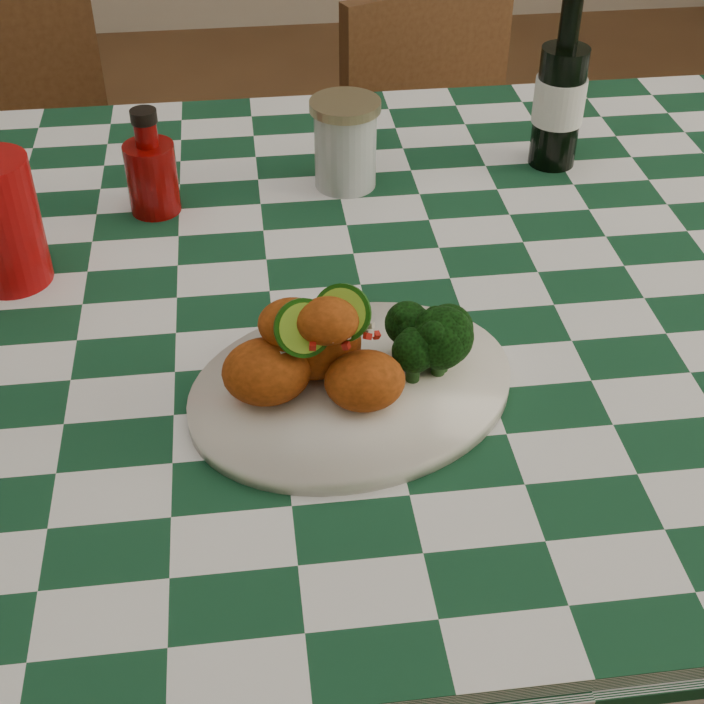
{
  "coord_description": "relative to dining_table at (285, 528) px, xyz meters",
  "views": [
    {
      "loc": [
        -0.02,
        -0.9,
        1.41
      ],
      "look_at": [
        0.07,
        -0.19,
        0.84
      ],
      "focal_mm": 50.0,
      "sensor_mm": 36.0,
      "label": 1
    }
  ],
  "objects": [
    {
      "name": "ketchup_bottle",
      "position": [
        -0.13,
        0.2,
        0.46
      ],
      "size": [
        0.08,
        0.08,
        0.13
      ],
      "primitive_type": null,
      "rotation": [
        0.0,
        0.0,
        0.43
      ],
      "color": "#6F0605",
      "rests_on": "dining_table"
    },
    {
      "name": "dining_table",
      "position": [
        0.0,
        0.0,
        0.0
      ],
      "size": [
        1.66,
        1.06,
        0.79
      ],
      "primitive_type": null,
      "color": "#133F24",
      "rests_on": "ground"
    },
    {
      "name": "fried_chicken_pile",
      "position": [
        0.05,
        -0.19,
        0.46
      ],
      "size": [
        0.16,
        0.11,
        0.1
      ],
      "primitive_type": null,
      "color": "#AB4310",
      "rests_on": "plate"
    },
    {
      "name": "beer_bottle",
      "position": [
        0.4,
        0.26,
        0.51
      ],
      "size": [
        0.09,
        0.09,
        0.23
      ],
      "primitive_type": null,
      "rotation": [
        0.0,
        0.0,
        -0.36
      ],
      "color": "black",
      "rests_on": "dining_table"
    },
    {
      "name": "red_tumbler",
      "position": [
        -0.28,
        0.06,
        0.47
      ],
      "size": [
        0.11,
        0.11,
        0.15
      ],
      "primitive_type": "cylinder",
      "rotation": [
        0.0,
        0.0,
        0.29
      ],
      "color": "#9C0809",
      "rests_on": "dining_table"
    },
    {
      "name": "wooden_chair_left",
      "position": [
        -0.43,
        0.73,
        0.11
      ],
      "size": [
        0.6,
        0.61,
        1.01
      ],
      "primitive_type": null,
      "rotation": [
        0.0,
        0.0,
        0.33
      ],
      "color": "#472814",
      "rests_on": "ground"
    },
    {
      "name": "broccoli_side",
      "position": [
        0.15,
        -0.18,
        0.44
      ],
      "size": [
        0.09,
        0.09,
        0.07
      ],
      "primitive_type": null,
      "color": "black",
      "rests_on": "plate"
    },
    {
      "name": "plate",
      "position": [
        0.07,
        -0.19,
        0.4
      ],
      "size": [
        0.38,
        0.34,
        0.02
      ],
      "primitive_type": null,
      "rotation": [
        0.0,
        0.0,
        0.32
      ],
      "color": "white",
      "rests_on": "dining_table"
    },
    {
      "name": "wooden_chair_right",
      "position": [
        0.42,
        0.75,
        0.01
      ],
      "size": [
        0.5,
        0.51,
        0.82
      ],
      "primitive_type": null,
      "rotation": [
        0.0,
        0.0,
        0.4
      ],
      "color": "#472814",
      "rests_on": "ground"
    },
    {
      "name": "ground",
      "position": [
        0.0,
        0.0,
        -0.39
      ],
      "size": [
        5.0,
        5.0,
        0.0
      ],
      "primitive_type": "plane",
      "color": "brown",
      "rests_on": "ground"
    },
    {
      "name": "mason_jar",
      "position": [
        0.11,
        0.23,
        0.45
      ],
      "size": [
        0.09,
        0.09,
        0.12
      ],
      "primitive_type": null,
      "rotation": [
        0.0,
        0.0,
        -0.01
      ],
      "color": "#B2BCBA",
      "rests_on": "dining_table"
    }
  ]
}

